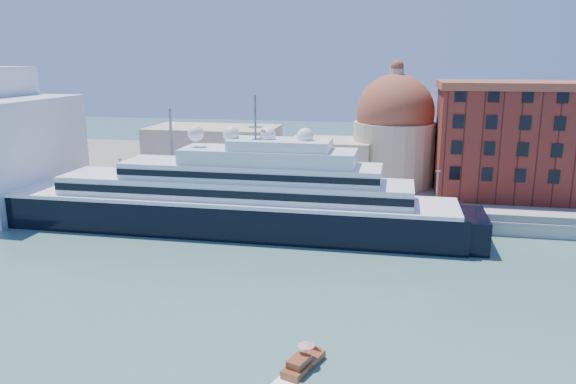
# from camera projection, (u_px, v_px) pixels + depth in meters

# --- Properties ---
(ground) EXTENTS (400.00, 400.00, 0.00)m
(ground) POSITION_uv_depth(u_px,v_px,m) (219.00, 283.00, 76.10)
(ground) COLOR #3B665F
(ground) RESTS_ON ground
(quay) EXTENTS (180.00, 10.00, 2.50)m
(quay) POSITION_uv_depth(u_px,v_px,m) (274.00, 210.00, 108.25)
(quay) COLOR gray
(quay) RESTS_ON ground
(land) EXTENTS (260.00, 72.00, 2.00)m
(land) POSITION_uv_depth(u_px,v_px,m) (308.00, 170.00, 147.42)
(land) COLOR slate
(land) RESTS_ON ground
(quay_fence) EXTENTS (180.00, 0.10, 1.20)m
(quay_fence) POSITION_uv_depth(u_px,v_px,m) (269.00, 206.00, 103.52)
(quay_fence) COLOR slate
(quay_fence) RESTS_ON quay
(superyacht) EXTENTS (93.18, 12.92, 27.85)m
(superyacht) POSITION_uv_depth(u_px,v_px,m) (208.00, 203.00, 98.73)
(superyacht) COLOR black
(superyacht) RESTS_ON ground
(water_taxi) EXTENTS (3.76, 6.07, 2.74)m
(water_taxi) POSITION_uv_depth(u_px,v_px,m) (303.00, 363.00, 54.94)
(water_taxi) COLOR maroon
(water_taxi) RESTS_ON ground
(warehouse) EXTENTS (43.00, 19.00, 23.25)m
(warehouse) POSITION_uv_depth(u_px,v_px,m) (546.00, 140.00, 112.63)
(warehouse) COLOR maroon
(warehouse) RESTS_ON land
(church) EXTENTS (66.00, 18.00, 25.50)m
(church) POSITION_uv_depth(u_px,v_px,m) (324.00, 143.00, 127.41)
(church) COLOR beige
(church) RESTS_ON land
(lamp_posts) EXTENTS (120.80, 2.40, 18.00)m
(lamp_posts) POSITION_uv_depth(u_px,v_px,m) (207.00, 165.00, 107.00)
(lamp_posts) COLOR slate
(lamp_posts) RESTS_ON quay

